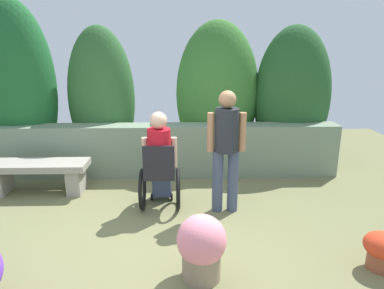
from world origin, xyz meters
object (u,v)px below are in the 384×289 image
person_in_wheelchair (160,164)px  flower_pot_terracotta_by_wall (202,247)px  stone_bench (38,173)px  person_standing_companion (226,144)px  flower_pot_red_accent (382,249)px

person_in_wheelchair → flower_pot_terracotta_by_wall: 1.62m
stone_bench → person_in_wheelchair: person_in_wheelchair is taller
person_standing_companion → flower_pot_red_accent: (1.39, -1.31, -0.70)m
stone_bench → flower_pot_terracotta_by_wall: 3.11m
stone_bench → person_standing_companion: person_standing_companion is taller
person_standing_companion → flower_pot_terracotta_by_wall: size_ratio=2.49×
person_in_wheelchair → person_standing_companion: (0.86, -0.12, 0.30)m
flower_pot_terracotta_by_wall → person_standing_companion: bearing=74.7°
stone_bench → flower_pot_red_accent: (4.09, -1.98, -0.10)m
person_standing_companion → flower_pot_terracotta_by_wall: bearing=-90.1°
person_in_wheelchair → person_standing_companion: bearing=-0.8°
person_in_wheelchair → person_standing_companion: 0.92m
stone_bench → person_standing_companion: (2.70, -0.67, 0.61)m
stone_bench → person_standing_companion: bearing=-16.3°
stone_bench → person_standing_companion: size_ratio=0.92×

